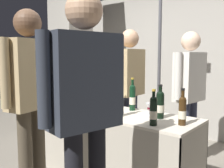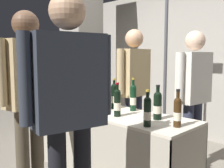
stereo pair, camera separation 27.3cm
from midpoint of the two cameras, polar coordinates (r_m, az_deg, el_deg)
The scene contains 21 objects.
back_partition at distance 4.42m, azimuth 20.72°, elevation 4.53°, with size 7.36×0.12×2.46m, color #9E998E.
concrete_pillar at distance 4.53m, azimuth -5.07°, elevation 9.62°, with size 0.54×0.54×3.20m, color gray.
tasting_table at distance 2.84m, azimuth 2.80°, elevation -10.75°, with size 1.86×0.62×0.74m.
featured_wine_bottle at distance 2.22m, azimuth 11.41°, elevation -5.94°, with size 0.07×0.07×0.32m.
display_bottle_0 at distance 2.48m, azimuth 13.26°, elevation -4.57°, with size 0.08×0.08×0.33m.
display_bottle_1 at distance 2.54m, azimuth 4.28°, elevation -4.08°, with size 0.07×0.07×0.34m.
display_bottle_2 at distance 2.73m, azimuth -2.54°, elevation -3.29°, with size 0.08×0.08×0.33m.
display_bottle_3 at distance 2.92m, azimuth 3.16°, elevation -2.62°, with size 0.07×0.07×0.34m.
display_bottle_4 at distance 2.27m, azimuth 17.78°, elevation -5.88°, with size 0.07×0.07×0.32m.
display_bottle_5 at distance 3.34m, azimuth -7.42°, elevation -1.80°, with size 0.08×0.08×0.31m.
display_bottle_6 at distance 2.84m, azimuth 0.70°, elevation -2.89°, with size 0.08×0.08×0.35m.
display_bottle_7 at distance 2.82m, azimuth 7.51°, elevation -2.92°, with size 0.07×0.07×0.36m.
wine_glass_near_vendor at distance 3.16m, azimuth -7.78°, elevation -3.14°, with size 0.07×0.07×0.12m.
wine_glass_mid at distance 2.56m, azimuth 10.96°, elevation -5.22°, with size 0.07×0.07×0.13m.
flower_vase at distance 2.95m, azimuth -1.07°, elevation -3.12°, with size 0.08×0.08×0.33m.
brochure_stand at distance 2.69m, azimuth -0.06°, elevation -5.03°, with size 0.13×0.01×0.14m, color silver.
vendor_presenter at distance 3.27m, azimuth 7.28°, elevation 0.42°, with size 0.23×0.60×1.67m.
vendor_assistant at distance 3.09m, azimuth 20.15°, elevation -0.99°, with size 0.26×0.57×1.61m.
taster_foreground_right at distance 1.68m, azimuth -4.99°, elevation -3.20°, with size 0.30×0.63×1.74m.
taster_foreground_left at distance 2.42m, azimuth -15.22°, elevation -0.69°, with size 0.29×0.58×1.74m.
booth_signpost at distance 3.46m, azimuth 14.10°, elevation 6.62°, with size 0.50×0.04×2.31m.
Camera 2 is at (1.92, -1.92, 1.33)m, focal length 41.06 mm.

